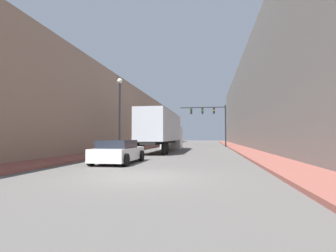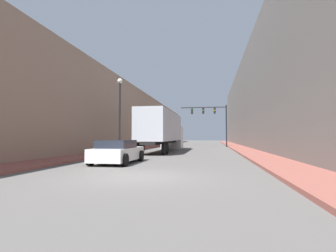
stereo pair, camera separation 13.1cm
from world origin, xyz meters
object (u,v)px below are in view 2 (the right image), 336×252
at_px(street_lamp, 120,105).
at_px(traffic_signal_gantry, 213,117).
at_px(sedan_car, 118,152).
at_px(semi_truck, 164,130).

bearing_deg(street_lamp, traffic_signal_gantry, 66.57).
bearing_deg(traffic_signal_gantry, street_lamp, -113.43).
height_order(traffic_signal_gantry, street_lamp, street_lamp).
xyz_separation_m(traffic_signal_gantry, street_lamp, (-7.93, -18.30, -0.28)).
xyz_separation_m(sedan_car, traffic_signal_gantry, (5.41, 25.45, 3.82)).
xyz_separation_m(semi_truck, street_lamp, (-2.83, -5.22, 1.98)).
height_order(sedan_car, traffic_signal_gantry, traffic_signal_gantry).
bearing_deg(semi_truck, traffic_signal_gantry, 68.71).
bearing_deg(semi_truck, street_lamp, -118.48).
relative_size(semi_truck, sedan_car, 3.29).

